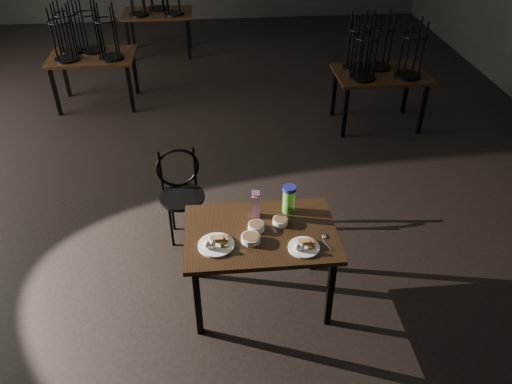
{
  "coord_description": "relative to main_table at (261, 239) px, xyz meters",
  "views": [
    {
      "loc": [
        0.41,
        -5.18,
        3.29
      ],
      "look_at": [
        0.73,
        -1.79,
        0.85
      ],
      "focal_mm": 35.0,
      "sensor_mm": 36.0,
      "label": 1
    }
  ],
  "objects": [
    {
      "name": "plate_left",
      "position": [
        -0.36,
        -0.14,
        0.1
      ],
      "size": [
        0.28,
        0.28,
        0.09
      ],
      "color": "white",
      "rests_on": "main_table"
    },
    {
      "name": "bg_table_far",
      "position": [
        -1.21,
        6.12,
        0.11
      ],
      "size": [
        1.2,
        0.8,
        1.48
      ],
      "color": "black",
      "rests_on": "ground"
    },
    {
      "name": "juice_carton",
      "position": [
        -0.02,
        0.21,
        0.2
      ],
      "size": [
        0.07,
        0.07,
        0.26
      ],
      "color": "#951B6C",
      "rests_on": "main_table"
    },
    {
      "name": "bg_table_right",
      "position": [
        1.87,
        3.07,
        0.13
      ],
      "size": [
        1.2,
        0.8,
        1.48
      ],
      "color": "black",
      "rests_on": "ground"
    },
    {
      "name": "bowl_big",
      "position": [
        -0.09,
        -0.11,
        0.11
      ],
      "size": [
        0.15,
        0.15,
        0.05
      ],
      "color": "white",
      "rests_on": "main_table"
    },
    {
      "name": "bowl_near",
      "position": [
        -0.03,
        0.04,
        0.11
      ],
      "size": [
        0.13,
        0.13,
        0.05
      ],
      "color": "white",
      "rests_on": "main_table"
    },
    {
      "name": "bentwood_chair",
      "position": [
        -0.67,
        0.96,
        -0.13
      ],
      "size": [
        0.45,
        0.45,
        0.91
      ],
      "rotation": [
        0.0,
        0.0,
        0.16
      ],
      "color": "black",
      "rests_on": "ground"
    },
    {
      "name": "plate_right",
      "position": [
        0.3,
        -0.22,
        0.1
      ],
      "size": [
        0.24,
        0.24,
        0.08
      ],
      "color": "white",
      "rests_on": "main_table"
    },
    {
      "name": "bowl_far",
      "position": [
        0.17,
        0.09,
        0.11
      ],
      "size": [
        0.12,
        0.12,
        0.05
      ],
      "color": "white",
      "rests_on": "main_table"
    },
    {
      "name": "water_bottle",
      "position": [
        0.25,
        0.24,
        0.2
      ],
      "size": [
        0.15,
        0.15,
        0.25
      ],
      "color": "#69D53E",
      "rests_on": "main_table"
    },
    {
      "name": "main_table",
      "position": [
        0.0,
        0.0,
        0.0
      ],
      "size": [
        1.2,
        0.8,
        0.75
      ],
      "color": "black",
      "rests_on": "ground"
    },
    {
      "name": "spoon",
      "position": [
        0.49,
        -0.12,
        0.08
      ],
      "size": [
        0.06,
        0.2,
        0.01
      ],
      "color": "silver",
      "rests_on": "main_table"
    },
    {
      "name": "bg_table_left",
      "position": [
        -2.03,
        4.08,
        0.13
      ],
      "size": [
        1.2,
        0.8,
        1.48
      ],
      "color": "black",
      "rests_on": "ground"
    }
  ]
}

